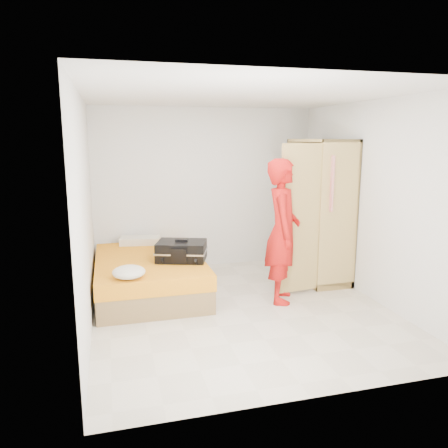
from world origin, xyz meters
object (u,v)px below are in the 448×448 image
object	(u,v)px
wardrobe	(317,214)
suitcase	(182,251)
bed	(150,275)
person	(282,231)
round_cushion	(129,272)

from	to	relation	value
wardrobe	suitcase	distance (m)	2.12
bed	person	distance (m)	1.93
suitcase	round_cushion	distance (m)	0.95
round_cushion	suitcase	bearing A→B (deg)	39.73
suitcase	round_cushion	world-z (taller)	suitcase
suitcase	bed	bearing A→B (deg)	170.92
person	suitcase	xyz separation A→B (m)	(-1.24, 0.50, -0.31)
wardrobe	round_cushion	xyz separation A→B (m)	(-2.81, -0.79, -0.43)
bed	wardrobe	bearing A→B (deg)	-0.67
suitcase	round_cushion	xyz separation A→B (m)	(-0.73, -0.60, -0.05)
suitcase	round_cushion	bearing A→B (deg)	-121.54
person	round_cushion	world-z (taller)	person
person	suitcase	world-z (taller)	person
wardrobe	person	distance (m)	1.09
bed	person	size ratio (longest dim) A/B	1.08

